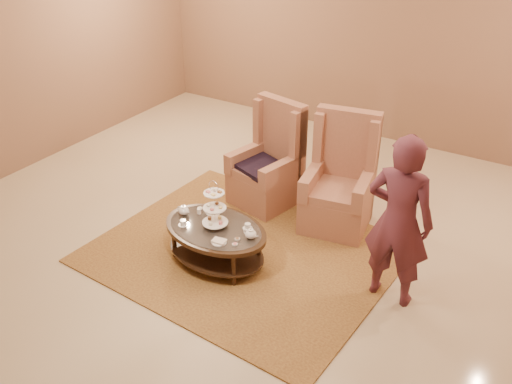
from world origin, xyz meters
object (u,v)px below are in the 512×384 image
Objects in this scene: armchair_right at (339,189)px; person at (399,221)px; armchair_left at (270,169)px; tea_table at (216,233)px.

person is at bearing -54.01° from armchair_right.
person is at bearing -14.17° from armchair_left.
armchair_left is at bearing 168.96° from armchair_right.
tea_table is at bearing -70.18° from armchair_left.
person is (1.04, -1.00, 0.43)m from armchair_right.
tea_table is at bearing 13.02° from person.
armchair_right is at bearing -44.71° from person.
armchair_right reaches higher than armchair_left.
armchair_left reaches higher than tea_table.
armchair_left is 0.99m from armchair_right.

